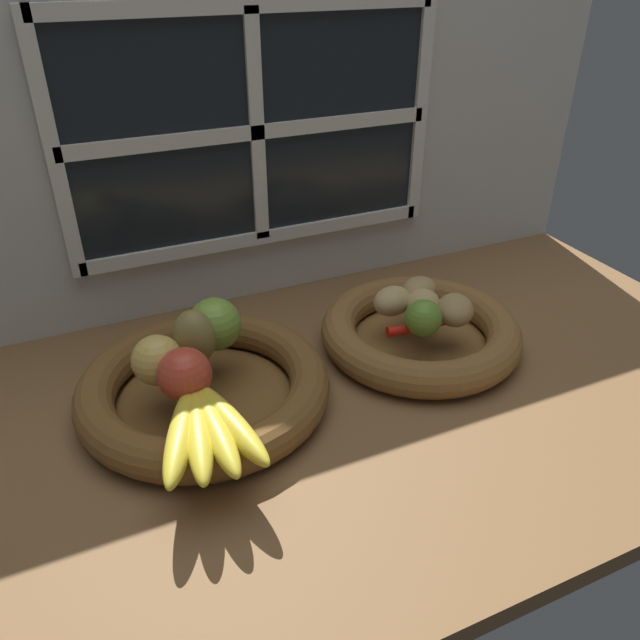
# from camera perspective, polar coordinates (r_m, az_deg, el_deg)

# --- Properties ---
(ground_plane) EXTENTS (1.40, 0.90, 0.03)m
(ground_plane) POSITION_cam_1_polar(r_m,az_deg,el_deg) (0.99, 0.41, -5.39)
(ground_plane) COLOR brown
(back_wall) EXTENTS (1.40, 0.05, 0.55)m
(back_wall) POSITION_cam_1_polar(r_m,az_deg,el_deg) (1.11, -6.17, 15.58)
(back_wall) COLOR silver
(back_wall) RESTS_ON ground_plane
(fruit_bowl_left) EXTENTS (0.37, 0.37, 0.06)m
(fruit_bowl_left) POSITION_cam_1_polar(r_m,az_deg,el_deg) (0.92, -10.60, -6.23)
(fruit_bowl_left) COLOR brown
(fruit_bowl_left) RESTS_ON ground_plane
(fruit_bowl_right) EXTENTS (0.33, 0.33, 0.06)m
(fruit_bowl_right) POSITION_cam_1_polar(r_m,az_deg,el_deg) (1.04, 9.29, -1.16)
(fruit_bowl_right) COLOR brown
(fruit_bowl_right) RESTS_ON ground_plane
(apple_red_front) EXTENTS (0.07, 0.07, 0.07)m
(apple_red_front) POSITION_cam_1_polar(r_m,az_deg,el_deg) (0.83, -12.39, -4.92)
(apple_red_front) COLOR #CC422D
(apple_red_front) RESTS_ON fruit_bowl_left
(apple_golden_left) EXTENTS (0.07, 0.07, 0.07)m
(apple_golden_left) POSITION_cam_1_polar(r_m,az_deg,el_deg) (0.87, -14.77, -3.65)
(apple_golden_left) COLOR #DBB756
(apple_golden_left) RESTS_ON fruit_bowl_left
(apple_green_back) EXTENTS (0.08, 0.08, 0.08)m
(apple_green_back) POSITION_cam_1_polar(r_m,az_deg,el_deg) (0.93, -9.70, -0.39)
(apple_green_back) COLOR #7AA338
(apple_green_back) RESTS_ON fruit_bowl_left
(pear_brown) EXTENTS (0.08, 0.08, 0.08)m
(pear_brown) POSITION_cam_1_polar(r_m,az_deg,el_deg) (0.90, -11.51, -1.58)
(pear_brown) COLOR olive
(pear_brown) RESTS_ON fruit_bowl_left
(banana_bunch_front) EXTENTS (0.14, 0.20, 0.03)m
(banana_bunch_front) POSITION_cam_1_polar(r_m,az_deg,el_deg) (0.78, -10.54, -9.58)
(banana_bunch_front) COLOR yellow
(banana_bunch_front) RESTS_ON fruit_bowl_left
(potato_large) EXTENTS (0.08, 0.08, 0.05)m
(potato_large) POSITION_cam_1_polar(r_m,az_deg,el_deg) (1.01, 9.54, 1.41)
(potato_large) COLOR tan
(potato_large) RESTS_ON fruit_bowl_right
(potato_oblong) EXTENTS (0.08, 0.07, 0.05)m
(potato_oblong) POSITION_cam_1_polar(r_m,az_deg,el_deg) (1.01, 6.70, 1.76)
(potato_oblong) COLOR tan
(potato_oblong) RESTS_ON fruit_bowl_right
(potato_back) EXTENTS (0.09, 0.08, 0.04)m
(potato_back) POSITION_cam_1_polar(r_m,az_deg,el_deg) (1.06, 9.13, 2.75)
(potato_back) COLOR #A38451
(potato_back) RESTS_ON fruit_bowl_right
(potato_small) EXTENTS (0.09, 0.09, 0.05)m
(potato_small) POSITION_cam_1_polar(r_m,az_deg,el_deg) (1.00, 12.33, 0.92)
(potato_small) COLOR #A38451
(potato_small) RESTS_ON fruit_bowl_right
(lime_near) EXTENTS (0.06, 0.06, 0.06)m
(lime_near) POSITION_cam_1_polar(r_m,az_deg,el_deg) (0.96, 9.50, 0.19)
(lime_near) COLOR olive
(lime_near) RESTS_ON fruit_bowl_right
(chili_pepper) EXTENTS (0.12, 0.04, 0.02)m
(chili_pepper) POSITION_cam_1_polar(r_m,az_deg,el_deg) (0.98, 9.43, -0.68)
(chili_pepper) COLOR red
(chili_pepper) RESTS_ON fruit_bowl_right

